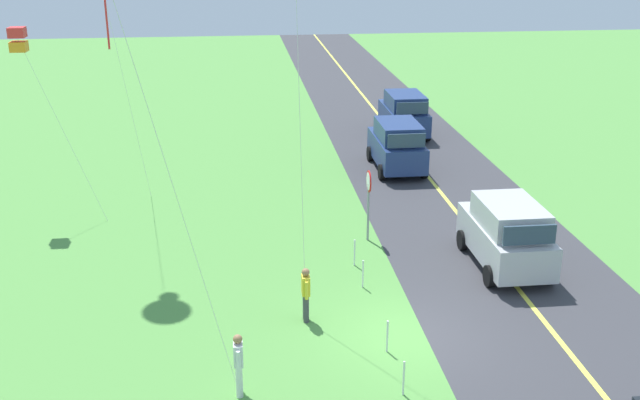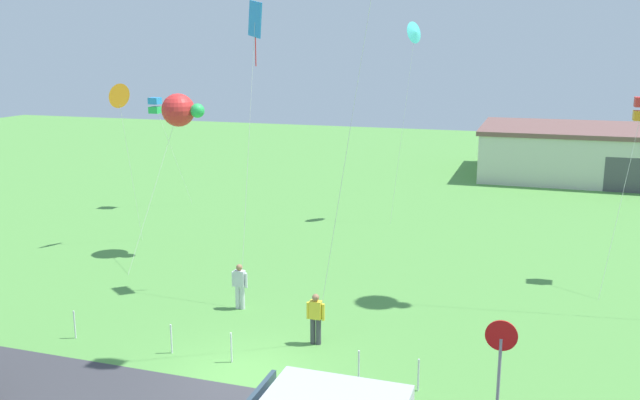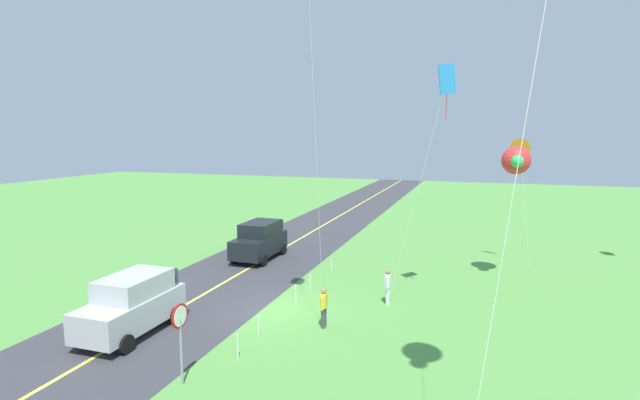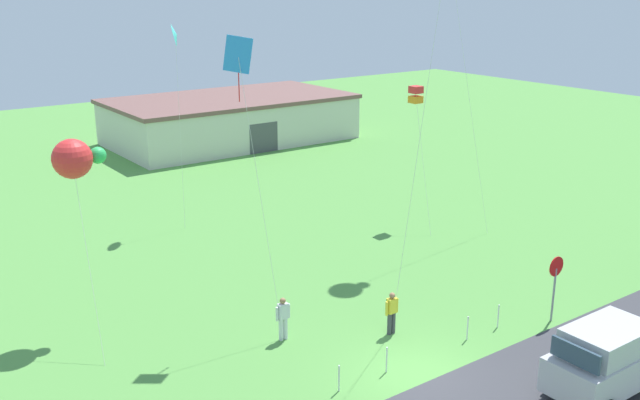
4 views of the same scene
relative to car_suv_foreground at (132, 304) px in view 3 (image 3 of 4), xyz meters
name	(u,v)px [view 3 (image 3 of 4)]	position (x,y,z in m)	size (l,w,h in m)	color
ground_plane	(274,311)	(-3.99, 4.12, -1.20)	(120.00, 120.00, 0.10)	#549342
asphalt_road	(195,300)	(-3.99, 0.12, -1.15)	(120.00, 7.00, 0.00)	#38383D
road_centre_stripe	(195,299)	(-3.99, 0.12, -1.15)	(120.00, 0.16, 0.00)	#E5E04C
car_suv_foreground	(132,304)	(0.00, 0.00, 0.00)	(4.40, 2.12, 2.24)	#B7B7BC
car_parked_west_near	(260,240)	(-11.63, -0.23, 0.00)	(4.40, 2.12, 2.24)	black
stop_sign	(180,328)	(2.68, 4.02, 0.65)	(0.76, 0.08, 2.56)	gray
person_adult_near	(324,306)	(-2.84, 6.75, -0.29)	(0.58, 0.22, 1.60)	#3F3F47
person_adult_companion	(388,285)	(-6.23, 8.65, -0.29)	(0.58, 0.22, 1.60)	silver
kite_blue_mid	(446,84)	(-6.42, 10.85, 8.43)	(0.85, 2.60, 10.44)	silver
kite_orange_near	(521,148)	(-14.54, 14.38, 5.60)	(0.69, 1.36, 7.33)	silver
kite_purple_back	(516,160)	(-11.30, 13.98, 5.10)	(1.90, 4.12, 6.96)	silver
fence_post_0	(331,265)	(-10.06, 4.82, -0.70)	(0.05, 0.05, 0.90)	silver
fence_post_1	(310,283)	(-6.68, 4.82, -0.70)	(0.05, 0.05, 0.90)	silver
fence_post_2	(296,296)	(-4.74, 4.82, -0.70)	(0.05, 0.05, 0.90)	silver
fence_post_3	(259,328)	(-0.98, 4.82, -0.70)	(0.05, 0.05, 0.90)	silver
fence_post_4	(238,346)	(0.63, 4.82, -0.70)	(0.05, 0.05, 0.90)	silver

